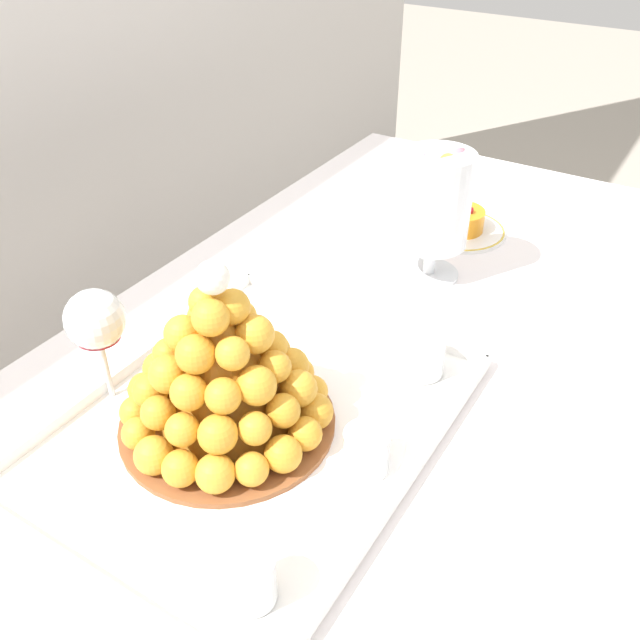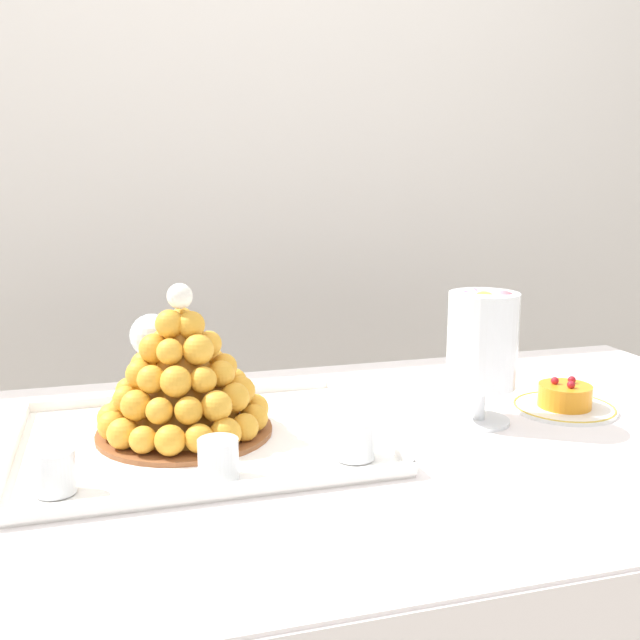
{
  "view_description": "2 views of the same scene",
  "coord_description": "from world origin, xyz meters",
  "px_view_note": "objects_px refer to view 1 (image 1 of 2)",
  "views": [
    {
      "loc": [
        -0.7,
        -0.36,
        1.37
      ],
      "look_at": [
        -0.11,
        0.01,
        0.87
      ],
      "focal_mm": 38.59,
      "sensor_mm": 36.0,
      "label": 1
    },
    {
      "loc": [
        -0.31,
        -1.02,
        1.15
      ],
      "look_at": [
        -0.02,
        -0.02,
        0.94
      ],
      "focal_mm": 40.44,
      "sensor_mm": 36.0,
      "label": 2
    }
  ],
  "objects_px": {
    "dessert_cup_left": "(250,580)",
    "wine_glass": "(96,323)",
    "croquembouche": "(223,370)",
    "dessert_cup_mid_left": "(366,452)",
    "macaron_goblet": "(436,202)",
    "serving_tray": "(255,424)",
    "dessert_cup_centre": "(423,357)",
    "fruit_tart_plate": "(459,224)"
  },
  "relations": [
    {
      "from": "dessert_cup_left",
      "to": "wine_glass",
      "type": "distance_m",
      "value": 0.38
    },
    {
      "from": "croquembouche",
      "to": "dessert_cup_mid_left",
      "type": "relative_size",
      "value": 4.97
    },
    {
      "from": "croquembouche",
      "to": "macaron_goblet",
      "type": "distance_m",
      "value": 0.49
    },
    {
      "from": "serving_tray",
      "to": "wine_glass",
      "type": "xyz_separation_m",
      "value": [
        -0.06,
        0.2,
        0.12
      ]
    },
    {
      "from": "serving_tray",
      "to": "croquembouche",
      "type": "relative_size",
      "value": 2.0
    },
    {
      "from": "dessert_cup_mid_left",
      "to": "dessert_cup_centre",
      "type": "xyz_separation_m",
      "value": [
        0.2,
        0.02,
        0.0
      ]
    },
    {
      "from": "croquembouche",
      "to": "macaron_goblet",
      "type": "height_order",
      "value": "croquembouche"
    },
    {
      "from": "serving_tray",
      "to": "macaron_goblet",
      "type": "bearing_deg",
      "value": -3.98
    },
    {
      "from": "serving_tray",
      "to": "fruit_tart_plate",
      "type": "relative_size",
      "value": 3.06
    },
    {
      "from": "macaron_goblet",
      "to": "fruit_tart_plate",
      "type": "relative_size",
      "value": 1.3
    },
    {
      "from": "serving_tray",
      "to": "croquembouche",
      "type": "height_order",
      "value": "croquembouche"
    },
    {
      "from": "croquembouche",
      "to": "wine_glass",
      "type": "bearing_deg",
      "value": 102.36
    },
    {
      "from": "serving_tray",
      "to": "dessert_cup_left",
      "type": "bearing_deg",
      "value": -144.6
    },
    {
      "from": "dessert_cup_centre",
      "to": "macaron_goblet",
      "type": "height_order",
      "value": "macaron_goblet"
    },
    {
      "from": "croquembouche",
      "to": "fruit_tart_plate",
      "type": "xyz_separation_m",
      "value": [
        0.67,
        -0.04,
        -0.08
      ]
    },
    {
      "from": "serving_tray",
      "to": "croquembouche",
      "type": "distance_m",
      "value": 0.1
    },
    {
      "from": "dessert_cup_left",
      "to": "dessert_cup_mid_left",
      "type": "distance_m",
      "value": 0.21
    },
    {
      "from": "wine_glass",
      "to": "fruit_tart_plate",
      "type": "bearing_deg",
      "value": -17.03
    },
    {
      "from": "dessert_cup_left",
      "to": "croquembouche",
      "type": "bearing_deg",
      "value": 43.35
    },
    {
      "from": "serving_tray",
      "to": "dessert_cup_mid_left",
      "type": "bearing_deg",
      "value": -87.22
    },
    {
      "from": "macaron_goblet",
      "to": "dessert_cup_mid_left",
      "type": "bearing_deg",
      "value": -164.71
    },
    {
      "from": "dessert_cup_centre",
      "to": "fruit_tart_plate",
      "type": "bearing_deg",
      "value": 15.82
    },
    {
      "from": "croquembouche",
      "to": "macaron_goblet",
      "type": "bearing_deg",
      "value": -7.18
    },
    {
      "from": "macaron_goblet",
      "to": "fruit_tart_plate",
      "type": "distance_m",
      "value": 0.22
    },
    {
      "from": "dessert_cup_left",
      "to": "fruit_tart_plate",
      "type": "height_order",
      "value": "dessert_cup_left"
    },
    {
      "from": "dessert_cup_left",
      "to": "dessert_cup_mid_left",
      "type": "xyz_separation_m",
      "value": [
        0.21,
        -0.01,
        -0.0
      ]
    },
    {
      "from": "dessert_cup_left",
      "to": "fruit_tart_plate",
      "type": "relative_size",
      "value": 0.32
    },
    {
      "from": "macaron_goblet",
      "to": "dessert_cup_left",
      "type": "bearing_deg",
      "value": -170.58
    },
    {
      "from": "dessert_cup_left",
      "to": "macaron_goblet",
      "type": "distance_m",
      "value": 0.69
    },
    {
      "from": "croquembouche",
      "to": "dessert_cup_mid_left",
      "type": "xyz_separation_m",
      "value": [
        0.03,
        -0.19,
        -0.06
      ]
    },
    {
      "from": "dessert_cup_mid_left",
      "to": "macaron_goblet",
      "type": "xyz_separation_m",
      "value": [
        0.46,
        0.13,
        0.11
      ]
    },
    {
      "from": "macaron_goblet",
      "to": "wine_glass",
      "type": "height_order",
      "value": "macaron_goblet"
    },
    {
      "from": "dessert_cup_centre",
      "to": "wine_glass",
      "type": "relative_size",
      "value": 0.34
    },
    {
      "from": "serving_tray",
      "to": "dessert_cup_mid_left",
      "type": "height_order",
      "value": "dessert_cup_mid_left"
    },
    {
      "from": "dessert_cup_centre",
      "to": "macaron_goblet",
      "type": "relative_size",
      "value": 0.25
    },
    {
      "from": "croquembouche",
      "to": "dessert_cup_mid_left",
      "type": "bearing_deg",
      "value": -81.75
    },
    {
      "from": "dessert_cup_left",
      "to": "fruit_tart_plate",
      "type": "xyz_separation_m",
      "value": [
        0.85,
        0.13,
        -0.02
      ]
    },
    {
      "from": "dessert_cup_centre",
      "to": "macaron_goblet",
      "type": "bearing_deg",
      "value": 22.5
    },
    {
      "from": "croquembouche",
      "to": "fruit_tart_plate",
      "type": "relative_size",
      "value": 1.53
    },
    {
      "from": "serving_tray",
      "to": "macaron_goblet",
      "type": "height_order",
      "value": "macaron_goblet"
    },
    {
      "from": "croquembouche",
      "to": "macaron_goblet",
      "type": "relative_size",
      "value": 1.18
    },
    {
      "from": "dessert_cup_left",
      "to": "macaron_goblet",
      "type": "relative_size",
      "value": 0.24
    }
  ]
}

